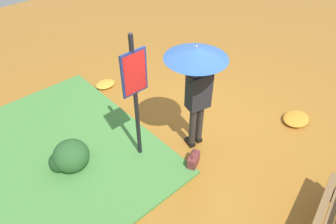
{
  "coord_description": "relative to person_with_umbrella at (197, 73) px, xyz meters",
  "views": [
    {
      "loc": [
        3.36,
        2.92,
        4.09
      ],
      "look_at": [
        0.73,
        0.02,
        0.85
      ],
      "focal_mm": 32.99,
      "sensor_mm": 36.0,
      "label": 1
    }
  ],
  "objects": [
    {
      "name": "leaf_pile_near_person",
      "position": [
        0.13,
        -2.68,
        -1.5
      ],
      "size": [
        0.46,
        0.37,
        0.1
      ],
      "color": "gold",
      "rests_on": "ground_plane"
    },
    {
      "name": "park_bench",
      "position": [
        -0.12,
        2.46,
        -1.15
      ],
      "size": [
        1.42,
        0.66,
        0.75
      ],
      "color": "black",
      "rests_on": "ground_plane"
    },
    {
      "name": "grass_verge",
      "position": [
        2.78,
        -1.45,
        -1.53
      ],
      "size": [
        4.8,
        4.0,
        0.05
      ],
      "color": "#47843D",
      "rests_on": "ground_plane"
    },
    {
      "name": "person_with_umbrella",
      "position": [
        0.0,
        0.0,
        0.0
      ],
      "size": [
        0.96,
        0.96,
        2.04
      ],
      "color": "#2D2823",
      "rests_on": "ground_plane"
    },
    {
      "name": "handbag",
      "position": [
        0.33,
        0.35,
        -1.42
      ],
      "size": [
        0.33,
        0.26,
        0.37
      ],
      "color": "brown",
      "rests_on": "ground_plane"
    },
    {
      "name": "leaf_pile_by_bench",
      "position": [
        -2.01,
        0.92,
        -1.49
      ],
      "size": [
        0.59,
        0.47,
        0.13
      ],
      "color": "#C68428",
      "rests_on": "ground_plane"
    },
    {
      "name": "info_sign_post",
      "position": [
        0.84,
        -0.46,
        -0.11
      ],
      "size": [
        0.44,
        0.07,
        2.3
      ],
      "color": "black",
      "rests_on": "ground_plane"
    },
    {
      "name": "ground_plane",
      "position": [
        -0.35,
        -0.26,
        -1.55
      ],
      "size": [
        18.0,
        18.0,
        0.0
      ],
      "primitive_type": "plane",
      "color": "#9E6623"
    },
    {
      "name": "shrub_cluster",
      "position": [
        1.9,
        -1.01,
        -1.3
      ],
      "size": [
        0.66,
        0.6,
        0.54
      ],
      "color": "#285628",
      "rests_on": "ground_plane"
    }
  ]
}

